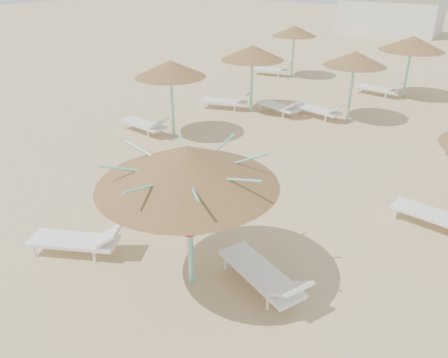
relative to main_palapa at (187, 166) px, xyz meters
The scene contains 6 objects.
ground 2.53m from the main_palapa, 140.84° to the left, with size 120.00×120.00×0.00m, color tan.
main_palapa is the anchor object (origin of this frame).
lounger_main_a 3.35m from the main_palapa, 166.32° to the right, with size 2.05×1.43×0.73m.
lounger_main_b 2.55m from the main_palapa, 23.89° to the left, with size 2.17×1.38×0.76m.
palapa_field 11.18m from the main_palapa, 87.16° to the left, with size 15.62×14.00×2.72m.
service_hut 35.88m from the main_palapa, 100.23° to the left, with size 8.40×4.40×3.25m.
Camera 1 is at (4.69, -5.47, 5.59)m, focal length 35.00 mm.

